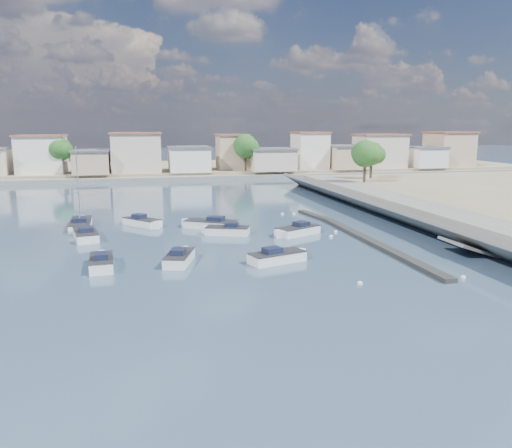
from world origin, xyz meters
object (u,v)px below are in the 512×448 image
Objects in this scene: motorboat_b at (180,258)px; motorboat_h at (280,257)px; motorboat_d at (296,231)px; motorboat_g at (144,223)px; motorboat_c at (208,224)px; motorboat_f at (225,231)px; sailboat at (81,224)px; motorboat_e at (85,235)px; motorboat_a at (101,262)px.

motorboat_h is at bearing -11.68° from motorboat_b.
motorboat_d and motorboat_g have the same top height.
motorboat_c is 1.17× the size of motorboat_d.
motorboat_f is at bearing -72.75° from motorboat_c.
sailboat reaches higher than motorboat_g.
motorboat_g is at bearing 121.24° from motorboat_h.
motorboat_f is 0.93× the size of motorboat_h.
motorboat_b is 0.95× the size of motorboat_d.
motorboat_e is at bearing 142.45° from motorboat_h.
motorboat_c is 1.24× the size of motorboat_f.
motorboat_f is (13.72, -1.24, -0.00)m from motorboat_e.
sailboat is at bearing 133.40° from motorboat_h.
motorboat_b and motorboat_h have the same top height.
motorboat_b is 1.06× the size of motorboat_g.
motorboat_b is at bearing -118.59° from motorboat_f.
motorboat_f is at bearing -5.16° from motorboat_e.
motorboat_c is at bearing 12.05° from motorboat_e.
motorboat_a is 0.95× the size of motorboat_h.
motorboat_a is 0.86× the size of motorboat_e.
motorboat_c is 1.31× the size of motorboat_g.
motorboat_a is at bearing -78.61° from sailboat.
motorboat_e is at bearing 127.65° from motorboat_b.
motorboat_a and motorboat_d have the same top height.
motorboat_e and motorboat_h have the same top height.
motorboat_c is at bearing 145.34° from motorboat_d.
motorboat_f is 0.54× the size of sailboat.
motorboat_c is 12.79m from motorboat_e.
motorboat_b is at bearing -80.06° from motorboat_g.
motorboat_e is at bearing -137.62° from motorboat_g.
motorboat_g is at bearing 141.83° from motorboat_f.
motorboat_c is 9.95m from motorboat_d.
motorboat_h is (7.92, -1.64, 0.00)m from motorboat_b.
motorboat_h is 25.35m from sailboat.
motorboat_c is 15.72m from motorboat_h.
sailboat reaches higher than motorboat_b.
motorboat_g is at bearing 99.94° from motorboat_b.
motorboat_d is 7.19m from motorboat_f.
motorboat_b and motorboat_g have the same top height.
motorboat_d is 0.58× the size of sailboat.
motorboat_e is at bearing -79.70° from sailboat.
motorboat_h is at bearing -58.76° from motorboat_g.
motorboat_a is 1.02× the size of motorboat_b.
motorboat_c and motorboat_e have the same top height.
motorboat_h is (-4.34, -9.58, 0.00)m from motorboat_d.
motorboat_a is 20.03m from motorboat_d.
motorboat_b is 8.09m from motorboat_h.
motorboat_g is (-15.07, 8.12, 0.00)m from motorboat_d.
motorboat_a is at bearing -78.03° from motorboat_e.
motorboat_b is at bearing 168.32° from motorboat_h.
motorboat_e is (-2.33, 11.00, -0.00)m from motorboat_a.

